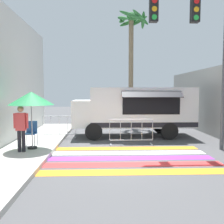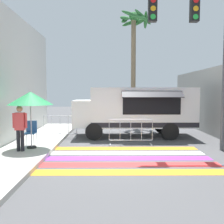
{
  "view_description": "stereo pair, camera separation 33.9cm",
  "coord_description": "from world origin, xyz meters",
  "views": [
    {
      "loc": [
        -0.67,
        -8.89,
        2.32
      ],
      "look_at": [
        -0.24,
        2.56,
        1.39
      ],
      "focal_mm": 40.0,
      "sensor_mm": 36.0,
      "label": 1
    },
    {
      "loc": [
        -0.33,
        -8.9,
        2.32
      ],
      "look_at": [
        -0.24,
        2.56,
        1.39
      ],
      "focal_mm": 40.0,
      "sensor_mm": 36.0,
      "label": 2
    }
  ],
  "objects": [
    {
      "name": "patio_umbrella",
      "position": [
        -3.37,
        0.62,
        2.06
      ],
      "size": [
        1.7,
        1.7,
        2.18
      ],
      "color": "black",
      "rests_on": "sidewalk_left"
    },
    {
      "name": "traffic_signal_pole",
      "position": [
        2.98,
        0.82,
        4.54
      ],
      "size": [
        3.73,
        0.29,
        6.44
      ],
      "color": "#515456",
      "rests_on": "ground_plane"
    },
    {
      "name": "concrete_wall_right",
      "position": [
        5.13,
        3.0,
        1.8
      ],
      "size": [
        0.2,
        16.0,
        3.61
      ],
      "color": "gray",
      "rests_on": "ground_plane"
    },
    {
      "name": "folding_chair",
      "position": [
        -3.55,
        1.14,
        0.75
      ],
      "size": [
        0.44,
        0.44,
        0.99
      ],
      "rotation": [
        0.0,
        0.0,
        -0.18
      ],
      "color": "#4C4C51",
      "rests_on": "sidewalk_left"
    },
    {
      "name": "food_truck",
      "position": [
        0.86,
        3.93,
        1.46
      ],
      "size": [
        6.1,
        2.6,
        2.52
      ],
      "color": "white",
      "rests_on": "ground_plane"
    },
    {
      "name": "crosswalk_painted",
      "position": [
        0.0,
        -0.36,
        0.0
      ],
      "size": [
        6.4,
        3.6,
        0.01
      ],
      "color": "orange",
      "rests_on": "ground_plane"
    },
    {
      "name": "barricade_side",
      "position": [
        -2.85,
        3.54,
        0.55
      ],
      "size": [
        1.67,
        0.44,
        1.13
      ],
      "color": "#B7BABF",
      "rests_on": "ground_plane"
    },
    {
      "name": "barricade_front",
      "position": [
        0.57,
        1.87,
        0.56
      ],
      "size": [
        1.91,
        0.44,
        1.13
      ],
      "color": "#B7BABF",
      "rests_on": "ground_plane"
    },
    {
      "name": "vendor_person",
      "position": [
        -3.61,
        0.11,
        1.09
      ],
      "size": [
        0.53,
        0.22,
        1.67
      ],
      "rotation": [
        0.0,
        0.0,
        -0.2
      ],
      "color": "black",
      "rests_on": "sidewalk_left"
    },
    {
      "name": "ground_plane",
      "position": [
        0.0,
        0.0,
        0.0
      ],
      "size": [
        60.0,
        60.0,
        0.0
      ],
      "primitive_type": "plane",
      "color": "#4C4C4F"
    },
    {
      "name": "palm_tree",
      "position": [
        1.26,
        7.77,
        5.45
      ],
      "size": [
        2.19,
        2.36,
        7.52
      ],
      "color": "#7A664C",
      "rests_on": "ground_plane"
    }
  ]
}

